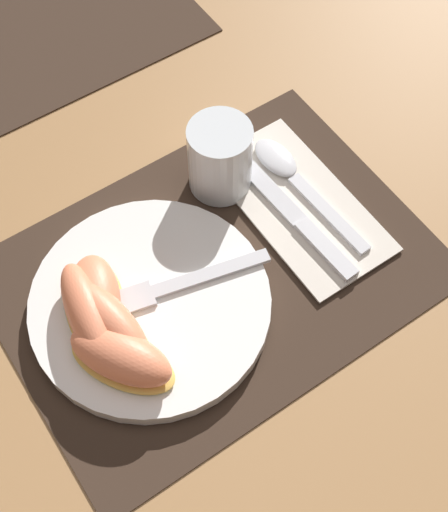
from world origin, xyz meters
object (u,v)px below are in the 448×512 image
object	(u,v)px
juice_glass	(220,161)
citrus_wedge_1	(89,316)
fork	(161,290)
citrus_wedge_0	(94,301)
citrus_wedge_2	(107,321)
citrus_wedge_3	(121,357)
knife	(291,213)
plate	(149,302)
spoon	(289,172)

from	to	relation	value
juice_glass	citrus_wedge_1	xyz separation A→B (m)	(-0.20, -0.08, -0.00)
fork	citrus_wedge_0	bearing A→B (deg)	162.11
juice_glass	citrus_wedge_0	size ratio (longest dim) A/B	0.74
juice_glass	citrus_wedge_2	distance (m)	0.21
citrus_wedge_0	citrus_wedge_3	distance (m)	0.06
juice_glass	knife	world-z (taller)	juice_glass
plate	knife	xyz separation A→B (m)	(0.18, 0.01, -0.00)
knife	citrus_wedge_3	xyz separation A→B (m)	(-0.23, -0.05, 0.03)
plate	knife	bearing A→B (deg)	2.04
citrus_wedge_2	citrus_wedge_3	bearing A→B (deg)	-100.81
spoon	fork	xyz separation A→B (m)	(-0.19, -0.05, 0.01)
citrus_wedge_0	citrus_wedge_2	world-z (taller)	citrus_wedge_2
fork	citrus_wedge_0	size ratio (longest dim) A/B	1.70
plate	juice_glass	bearing A→B (deg)	31.12
knife	fork	distance (m)	0.16
citrus_wedge_1	citrus_wedge_3	world-z (taller)	citrus_wedge_1
fork	citrus_wedge_3	xyz separation A→B (m)	(-0.07, -0.04, 0.01)
fork	citrus_wedge_2	size ratio (longest dim) A/B	1.55
fork	citrus_wedge_1	size ratio (longest dim) A/B	1.56
citrus_wedge_3	citrus_wedge_0	bearing A→B (deg)	83.07
juice_glass	citrus_wedge_2	bearing A→B (deg)	-153.65
plate	fork	xyz separation A→B (m)	(0.01, -0.00, 0.01)
knife	citrus_wedge_1	xyz separation A→B (m)	(-0.24, 0.00, 0.03)
knife	plate	bearing A→B (deg)	-177.96
spoon	citrus_wedge_1	bearing A→B (deg)	-170.92
knife	citrus_wedge_2	xyz separation A→B (m)	(-0.22, -0.01, 0.03)
juice_glass	fork	bearing A→B (deg)	-145.92
juice_glass	plate	bearing A→B (deg)	-148.88
knife	citrus_wedge_0	xyz separation A→B (m)	(-0.22, 0.01, 0.02)
plate	citrus_wedge_0	size ratio (longest dim) A/B	2.07
knife	spoon	world-z (taller)	spoon
juice_glass	fork	size ratio (longest dim) A/B	0.43
fork	citrus_wedge_2	distance (m)	0.06
juice_glass	knife	size ratio (longest dim) A/B	0.41
spoon	fork	bearing A→B (deg)	-165.60
knife	juice_glass	bearing A→B (deg)	115.00
juice_glass	knife	xyz separation A→B (m)	(0.04, -0.08, -0.03)
fork	citrus_wedge_0	world-z (taller)	citrus_wedge_0
plate	knife	distance (m)	0.18
citrus_wedge_3	juice_glass	bearing A→B (deg)	33.79
juice_glass	citrus_wedge_3	distance (m)	0.23
plate	juice_glass	world-z (taller)	juice_glass
citrus_wedge_1	citrus_wedge_2	xyz separation A→B (m)	(0.01, -0.01, -0.00)
citrus_wedge_2	citrus_wedge_3	distance (m)	0.04
spoon	citrus_wedge_2	size ratio (longest dim) A/B	1.43
citrus_wedge_0	citrus_wedge_1	xyz separation A→B (m)	(-0.01, -0.01, 0.00)
spoon	citrus_wedge_2	xyz separation A→B (m)	(-0.25, -0.06, 0.03)
juice_glass	spoon	xyz separation A→B (m)	(0.07, -0.04, -0.03)
citrus_wedge_0	spoon	bearing A→B (deg)	6.79
juice_glass	citrus_wedge_2	size ratio (longest dim) A/B	0.67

